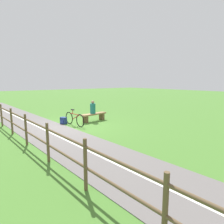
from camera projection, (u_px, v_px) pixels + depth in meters
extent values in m
plane|color=#477A2D|center=(71.00, 126.00, 9.90)|extent=(80.00, 80.00, 0.00)
cube|color=#66605E|center=(94.00, 153.00, 6.09)|extent=(5.30, 36.07, 0.02)
cube|color=silver|center=(94.00, 153.00, 6.09)|extent=(2.76, 31.90, 0.00)
cube|color=#937047|center=(94.00, 114.00, 10.96)|extent=(1.65, 0.60, 0.08)
cube|color=brown|center=(102.00, 117.00, 11.42)|extent=(0.21, 0.35, 0.37)
cube|color=brown|center=(85.00, 119.00, 10.57)|extent=(0.21, 0.35, 0.37)
cylinder|color=#1E6B66|center=(93.00, 109.00, 10.86)|extent=(0.35, 0.35, 0.57)
sphere|color=#9E755B|center=(93.00, 102.00, 10.80)|extent=(0.18, 0.18, 0.18)
torus|color=black|center=(80.00, 121.00, 9.54)|extent=(0.14, 0.66, 0.66)
torus|color=black|center=(69.00, 118.00, 10.24)|extent=(0.14, 0.66, 0.66)
cylinder|color=red|center=(74.00, 114.00, 9.85)|extent=(0.16, 0.84, 0.04)
cylinder|color=red|center=(76.00, 117.00, 9.76)|extent=(0.12, 0.61, 0.31)
cylinder|color=red|center=(73.00, 112.00, 9.93)|extent=(0.03, 0.03, 0.20)
cube|color=black|center=(73.00, 110.00, 9.92)|extent=(0.11, 0.21, 0.05)
cube|color=navy|center=(64.00, 121.00, 10.26)|extent=(0.33, 0.38, 0.37)
cube|color=#2A438C|center=(62.00, 122.00, 10.16)|extent=(0.12, 0.22, 0.17)
cylinder|color=brown|center=(2.00, 115.00, 9.69)|extent=(0.08, 0.08, 1.14)
cylinder|color=brown|center=(12.00, 121.00, 8.26)|extent=(0.08, 0.08, 1.14)
cylinder|color=brown|center=(26.00, 130.00, 6.83)|extent=(0.08, 0.08, 1.14)
cylinder|color=brown|center=(48.00, 143.00, 5.41)|extent=(0.08, 0.08, 1.14)
cylinder|color=brown|center=(85.00, 165.00, 3.98)|extent=(0.08, 0.08, 1.14)
cylinder|color=brown|center=(165.00, 212.00, 2.55)|extent=(0.08, 0.08, 1.14)
cylinder|color=brown|center=(63.00, 136.00, 4.63)|extent=(1.40, 17.22, 0.06)
cylinder|color=brown|center=(64.00, 154.00, 4.70)|extent=(1.40, 17.22, 0.06)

